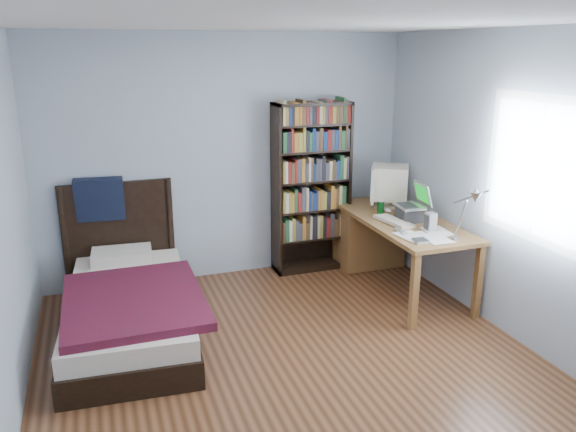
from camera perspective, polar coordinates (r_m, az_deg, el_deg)
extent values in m
plane|color=#492915|center=(4.37, 0.99, -15.64)|extent=(4.20, 4.20, 0.00)
plane|color=white|center=(3.70, 1.20, 19.20)|extent=(4.20, 4.20, 0.00)
cube|color=#AEBFCC|center=(5.81, -6.16, 5.81)|extent=(3.80, 0.04, 2.50)
cube|color=#AEBFCC|center=(2.17, 21.44, -14.75)|extent=(3.80, 0.04, 2.50)
cube|color=#AEBFCC|center=(4.83, 22.75, 2.36)|extent=(0.04, 4.20, 2.50)
cube|color=white|center=(4.67, 24.12, 4.28)|extent=(0.01, 1.14, 1.14)
cube|color=white|center=(4.67, 24.07, 4.27)|extent=(0.01, 1.00, 1.00)
cube|color=brown|center=(5.63, 11.42, -0.45)|extent=(0.75, 1.73, 0.04)
cube|color=brown|center=(4.94, 12.71, -7.52)|extent=(0.06, 0.06, 0.69)
cube|color=brown|center=(5.30, 18.74, -6.34)|extent=(0.06, 0.06, 0.69)
cube|color=brown|center=(6.28, 4.92, -1.85)|extent=(0.06, 0.06, 0.69)
cube|color=brown|center=(6.57, 10.10, -1.23)|extent=(0.06, 0.06, 0.69)
cube|color=brown|center=(6.28, 8.26, -1.99)|extent=(0.69, 0.40, 0.68)
cube|color=beige|center=(6.03, 9.93, 1.11)|extent=(0.31, 0.30, 0.03)
cylinder|color=beige|center=(6.02, 9.95, 1.49)|extent=(0.09, 0.09, 0.06)
cube|color=beige|center=(5.98, 10.28, 3.39)|extent=(0.50, 0.49, 0.35)
cube|color=beige|center=(5.90, 8.71, 3.27)|extent=(0.21, 0.33, 0.37)
cube|color=#3D77DE|center=(5.89, 8.59, 3.26)|extent=(0.15, 0.24, 0.24)
cube|color=#2D2D30|center=(5.56, 12.17, 0.22)|extent=(0.22, 0.25, 0.13)
cube|color=silver|center=(5.54, 12.22, 0.99)|extent=(0.25, 0.32, 0.02)
cube|color=#2D2D30|center=(5.52, 12.05, 1.08)|extent=(0.17, 0.25, 0.00)
cube|color=silver|center=(5.58, 13.52, 2.23)|extent=(0.10, 0.30, 0.21)
cube|color=#0CBF26|center=(5.58, 13.43, 2.22)|extent=(0.07, 0.25, 0.17)
cube|color=#99999E|center=(5.12, 16.59, -2.12)|extent=(0.05, 0.04, 0.04)
cylinder|color=#99999E|center=(5.02, 17.13, -0.28)|extent=(0.02, 0.13, 0.34)
cylinder|color=#99999E|center=(4.77, 18.10, 1.88)|extent=(0.14, 0.29, 0.17)
cone|color=#99999E|center=(4.62, 18.52, 1.83)|extent=(0.11, 0.11, 0.09)
cube|color=beige|center=(5.47, 10.72, -0.53)|extent=(0.24, 0.46, 0.04)
cube|color=#969699|center=(5.30, 14.30, -0.55)|extent=(0.09, 0.09, 0.17)
cylinder|color=#073417|center=(5.76, 9.37, 0.88)|extent=(0.07, 0.07, 0.12)
ellipsoid|color=silver|center=(5.81, 10.08, 0.56)|extent=(0.06, 0.11, 0.04)
cube|color=silver|center=(5.23, 11.25, -1.40)|extent=(0.08, 0.11, 0.02)
cube|color=#969699|center=(5.15, 11.66, -1.71)|extent=(0.06, 0.10, 0.02)
cube|color=#969699|center=(4.98, 13.30, -2.47)|extent=(0.12, 0.12, 0.02)
cube|color=black|center=(5.86, -1.21, 2.54)|extent=(0.03, 0.30, 1.81)
cube|color=black|center=(6.14, 5.78, 3.12)|extent=(0.03, 0.30, 1.81)
cube|color=black|center=(5.84, 2.47, 11.36)|extent=(0.81, 0.30, 0.03)
cube|color=black|center=(6.26, 2.27, -4.96)|extent=(0.81, 0.30, 0.06)
cube|color=black|center=(6.11, 1.89, 3.14)|extent=(0.81, 0.02, 1.81)
cube|color=olive|center=(5.96, 2.44, 3.08)|extent=(0.73, 0.22, 1.61)
cube|color=black|center=(5.03, -15.69, -10.24)|extent=(1.15, 2.08, 0.22)
cube|color=beige|center=(4.95, -15.86, -8.28)|extent=(1.10, 2.02, 0.16)
cube|color=maroon|center=(4.68, -15.38, -8.28)|extent=(1.07, 1.31, 0.07)
cube|color=beige|center=(5.61, -16.51, -3.92)|extent=(0.58, 0.39, 0.12)
cube|color=black|center=(5.81, -16.76, -1.97)|extent=(1.07, 0.05, 1.10)
cylinder|color=black|center=(5.80, -21.72, -2.50)|extent=(0.06, 0.06, 1.10)
cylinder|color=black|center=(5.82, -11.80, -1.55)|extent=(0.06, 0.06, 1.10)
cube|color=black|center=(5.66, -18.59, 1.63)|extent=(0.46, 0.20, 0.43)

